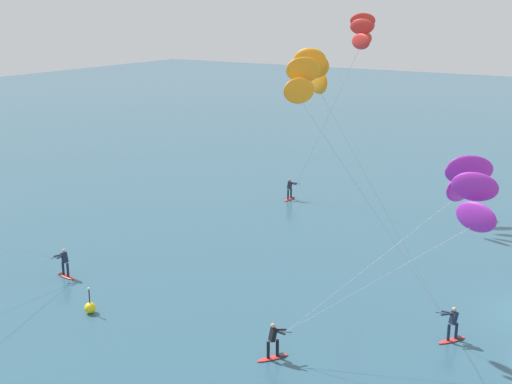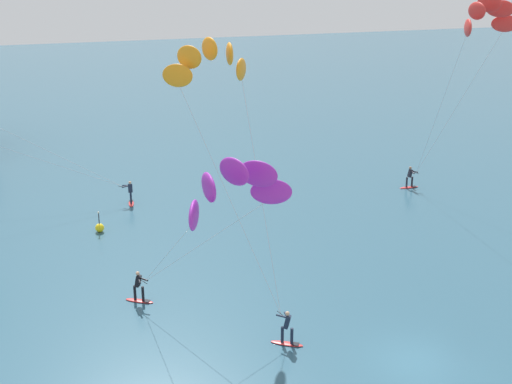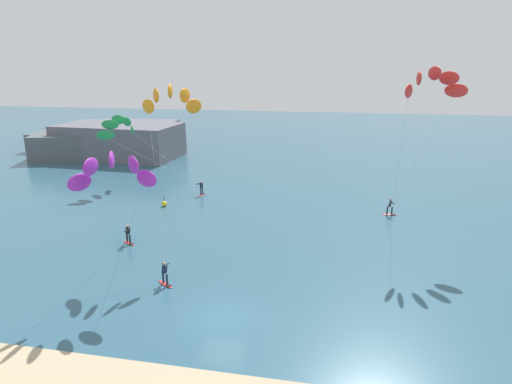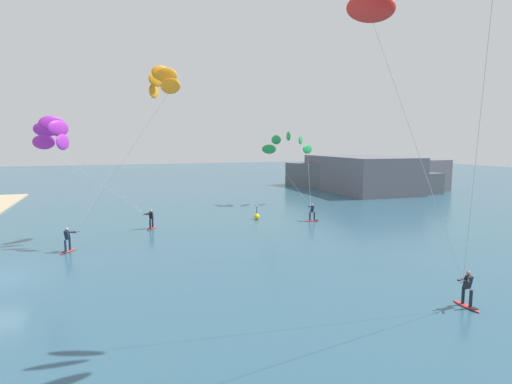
% 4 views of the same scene
% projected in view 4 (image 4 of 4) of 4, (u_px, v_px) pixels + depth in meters
% --- Properties ---
extents(kitesurfer_nearshore, '(4.73, 8.45, 13.02)m').
position_uv_depth(kitesurfer_nearshore, '(157.00, 88.00, 30.01)').
color(kitesurfer_nearshore, red).
rests_on(kitesurfer_nearshore, ground).
extents(kitesurfer_far_out, '(6.52, 9.19, 9.28)m').
position_uv_depth(kitesurfer_far_out, '(57.00, 137.00, 29.23)').
color(kitesurfer_far_out, red).
rests_on(kitesurfer_far_out, ground).
extents(kitesurfer_downwind, '(12.59, 6.43, 8.68)m').
position_uv_depth(kitesurfer_downwind, '(289.00, 145.00, 48.29)').
color(kitesurfer_downwind, red).
rests_on(kitesurfer_downwind, ground).
extents(marker_buoy, '(0.56, 0.56, 1.38)m').
position_uv_depth(marker_buoy, '(257.00, 216.00, 39.46)').
color(marker_buoy, yellow).
rests_on(marker_buoy, ground).
extents(distant_headland, '(28.32, 20.50, 5.29)m').
position_uv_depth(distant_headland, '(367.00, 175.00, 66.65)').
color(distant_headland, slate).
rests_on(distant_headland, ground).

